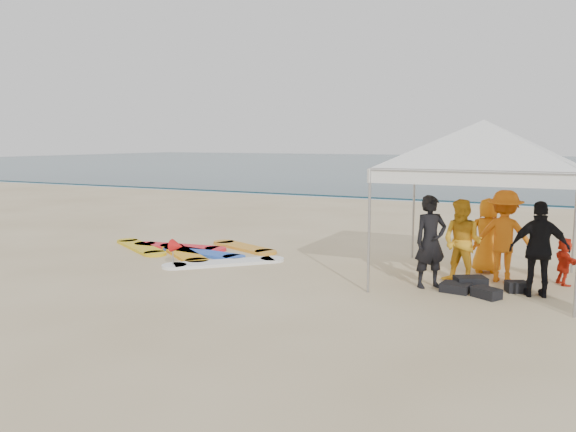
# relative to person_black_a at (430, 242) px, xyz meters

# --- Properties ---
(ground) EXTENTS (120.00, 120.00, 0.00)m
(ground) POSITION_rel_person_black_a_xyz_m (-3.79, -2.75, -0.87)
(ground) COLOR beige
(ground) RESTS_ON ground
(ocean) EXTENTS (160.00, 84.00, 0.08)m
(ocean) POSITION_rel_person_black_a_xyz_m (-3.79, 57.25, -0.83)
(ocean) COLOR #0C2633
(ocean) RESTS_ON ground
(shoreline_foam) EXTENTS (160.00, 1.20, 0.01)m
(shoreline_foam) POSITION_rel_person_black_a_xyz_m (-3.79, 15.45, -0.86)
(shoreline_foam) COLOR silver
(shoreline_foam) RESTS_ON ground
(person_black_a) EXTENTS (0.75, 0.73, 1.73)m
(person_black_a) POSITION_rel_person_black_a_xyz_m (0.00, 0.00, 0.00)
(person_black_a) COLOR black
(person_black_a) RESTS_ON ground
(person_yellow) EXTENTS (0.95, 0.83, 1.63)m
(person_yellow) POSITION_rel_person_black_a_xyz_m (0.49, 0.53, -0.05)
(person_yellow) COLOR yellow
(person_yellow) RESTS_ON ground
(person_orange_a) EXTENTS (1.16, 0.67, 1.79)m
(person_orange_a) POSITION_rel_person_black_a_xyz_m (1.19, 1.07, 0.03)
(person_orange_a) COLOR orange
(person_orange_a) RESTS_ON ground
(person_black_b) EXTENTS (1.06, 0.62, 1.70)m
(person_black_b) POSITION_rel_person_black_a_xyz_m (1.85, 0.19, -0.02)
(person_black_b) COLOR black
(person_black_b) RESTS_ON ground
(person_orange_b) EXTENTS (0.87, 0.69, 1.57)m
(person_orange_b) POSITION_rel_person_black_a_xyz_m (0.82, 1.73, -0.08)
(person_orange_b) COLOR orange
(person_orange_b) RESTS_ON ground
(person_seated) EXTENTS (0.61, 0.88, 0.91)m
(person_seated) POSITION_rel_person_black_a_xyz_m (2.27, 1.31, -0.41)
(person_seated) COLOR red
(person_seated) RESTS_ON ground
(canopy_tent) EXTENTS (4.74, 4.74, 3.57)m
(canopy_tent) POSITION_rel_person_black_a_xyz_m (0.75, 0.83, 2.25)
(canopy_tent) COLOR #A5A5A8
(canopy_tent) RESTS_ON ground
(marker_pennant) EXTENTS (0.28, 0.28, 0.64)m
(marker_pennant) POSITION_rel_person_black_a_xyz_m (-5.20, -0.82, -0.37)
(marker_pennant) COLOR #A5A5A8
(marker_pennant) RESTS_ON ground
(gear_pile) EXTENTS (1.49, 1.09, 0.22)m
(gear_pile) POSITION_rel_person_black_a_xyz_m (0.85, 0.05, -0.77)
(gear_pile) COLOR black
(gear_pile) RESTS_ON ground
(surfboard_spread) EXTENTS (4.96, 3.34, 0.07)m
(surfboard_spread) POSITION_rel_person_black_a_xyz_m (-5.88, 0.73, -0.83)
(surfboard_spread) COLOR red
(surfboard_spread) RESTS_ON ground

